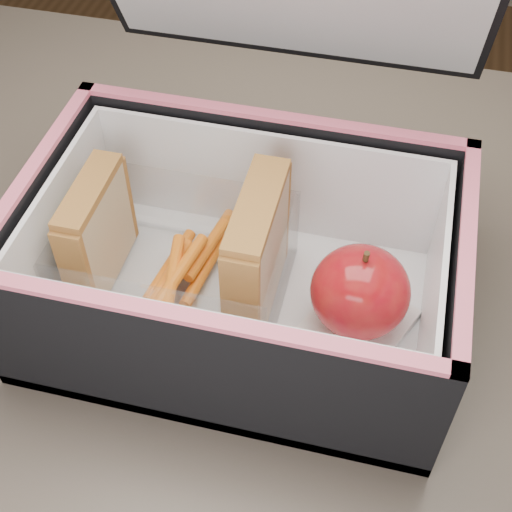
% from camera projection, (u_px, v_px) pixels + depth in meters
% --- Properties ---
extents(kitchen_table, '(1.20, 0.80, 0.75)m').
position_uv_depth(kitchen_table, '(213.00, 346.00, 0.69)').
color(kitchen_table, brown).
rests_on(kitchen_table, ground).
extents(lunch_bag, '(0.33, 0.32, 0.32)m').
position_uv_depth(lunch_bag, '(242.00, 251.00, 0.55)').
color(lunch_bag, black).
rests_on(lunch_bag, kitchen_table).
extents(plastic_tub, '(0.18, 0.13, 0.07)m').
position_uv_depth(plastic_tub, '(177.00, 258.00, 0.58)').
color(plastic_tub, white).
rests_on(plastic_tub, lunch_bag).
extents(sandwich_left, '(0.02, 0.09, 0.10)m').
position_uv_depth(sandwich_left, '(97.00, 231.00, 0.58)').
color(sandwich_left, tan).
rests_on(sandwich_left, plastic_tub).
extents(sandwich_right, '(0.03, 0.10, 0.11)m').
position_uv_depth(sandwich_right, '(257.00, 254.00, 0.55)').
color(sandwich_right, tan).
rests_on(sandwich_right, plastic_tub).
extents(carrot_sticks, '(0.05, 0.13, 0.03)m').
position_uv_depth(carrot_sticks, '(181.00, 270.00, 0.59)').
color(carrot_sticks, '#EE5A10').
rests_on(carrot_sticks, plastic_tub).
extents(paper_napkin, '(0.10, 0.10, 0.01)m').
position_uv_depth(paper_napkin, '(359.00, 322.00, 0.57)').
color(paper_napkin, white).
rests_on(paper_napkin, lunch_bag).
extents(red_apple, '(0.09, 0.09, 0.08)m').
position_uv_depth(red_apple, '(360.00, 292.00, 0.54)').
color(red_apple, '#960113').
rests_on(red_apple, paper_napkin).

